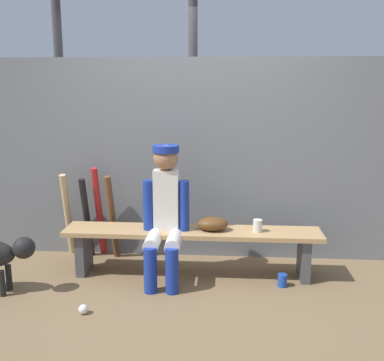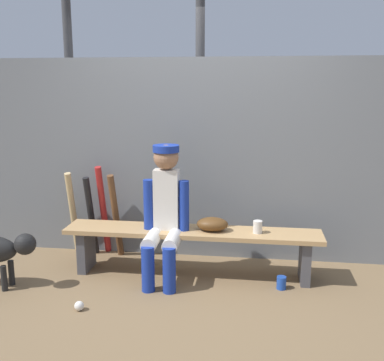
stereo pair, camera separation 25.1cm
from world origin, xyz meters
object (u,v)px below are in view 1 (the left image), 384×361
Objects in this scene: dugout_bench at (192,240)px; baseball at (83,309)px; player_seated at (165,210)px; bat_aluminum_red at (99,212)px; bat_aluminum_black at (87,218)px; bat_wood_dark at (112,217)px; cup_on_ground at (282,280)px; baseball_glove at (212,224)px; bat_wood_natural at (68,215)px; cup_on_bench at (258,226)px.

dugout_bench is 31.03× the size of baseball.
player_seated is 16.09× the size of baseball.
bat_aluminum_red is 1.13× the size of bat_aluminum_black.
bat_wood_dark is 11.70× the size of baseball.
cup_on_ground reaches higher than baseball.
player_seated is at bearing -165.69° from baseball_glove.
bat_aluminum_red is 0.13m from bat_aluminum_black.
bat_wood_natural is at bearing -179.46° from bat_aluminum_red.
bat_wood_dark reaches higher than bat_wood_natural.
dugout_bench is at bearing 45.76° from baseball.
bat_wood_dark reaches higher than cup_on_bench.
bat_wood_dark is at bearing -27.63° from bat_aluminum_red.
player_seated reaches higher than baseball_glove.
bat_wood_natural is (-1.05, 0.51, -0.21)m from player_seated.
cup_on_ground is (1.02, -0.08, -0.58)m from player_seated.
dugout_bench is 0.60m from cup_on_bench.
baseball_glove is at bearing 39.69° from baseball.
cup_on_ground is at bearing -16.26° from bat_aluminum_black.
bat_wood_natural is (-1.46, 0.40, -0.06)m from baseball_glove.
baseball is at bearing -140.31° from baseball_glove.
cup_on_bench is at bearing -1.25° from dugout_bench.
bat_aluminum_red is 1.28m from baseball.
baseball_glove is 3.78× the size of baseball.
bat_aluminum_black reaches higher than cup_on_bench.
player_seated is (-0.23, -0.10, 0.30)m from dugout_bench.
player_seated is 1.38× the size of bat_wood_natural.
cup_on_ground is at bearing -17.17° from baseball_glove.
bat_aluminum_black is (-0.84, 0.46, -0.23)m from player_seated.
bat_wood_natural is (-0.32, -0.00, -0.03)m from bat_aluminum_red.
baseball is at bearing -134.24° from dugout_bench.
baseball is (-0.54, -0.68, -0.60)m from player_seated.
bat_aluminum_red is at bearing 152.37° from bat_wood_dark.
player_seated is 1.45× the size of bat_aluminum_black.
bat_wood_dark is at bearing -9.26° from bat_wood_natural.
bat_aluminum_red reaches higher than bat_aluminum_black.
bat_wood_natural is at bearing 164.58° from baseball_glove.
bat_wood_dark is at bearing 162.16° from cup_on_ground.
dugout_bench is at bearing 180.00° from baseball_glove.
bat_aluminum_red is 8.44× the size of cup_on_bench.
dugout_bench is 20.87× the size of cup_on_bench.
bat_aluminum_red is 0.32m from bat_wood_natural.
dugout_bench is at bearing 166.61° from cup_on_ground.
cup_on_ground is (2.07, -0.59, -0.37)m from bat_wood_natural.
bat_wood_dark is 1.18m from baseball.
bat_wood_dark is 1.05× the size of bat_aluminum_black.
baseball is (0.51, -1.19, -0.39)m from bat_wood_natural.
bat_aluminum_black is 1.97m from cup_on_ground.
cup_on_bench is at bearing -15.21° from bat_aluminum_red.
cup_on_bench is at bearing -1.81° from baseball_glove.
bat_aluminum_black is at bearing 104.77° from baseball.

